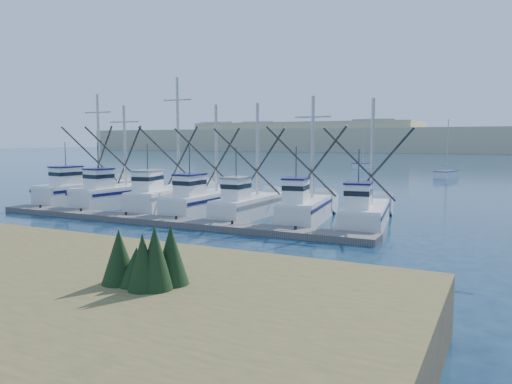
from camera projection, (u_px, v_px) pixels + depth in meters
ground at (190, 253)px, 23.46m from camera, size 500.00×500.00×0.00m
floating_dock at (163, 221)px, 31.56m from camera, size 27.24×1.91×0.36m
dune_ridge at (470, 140)px, 209.92m from camera, size 360.00×60.00×10.00m
trawler_fleet at (189, 199)px, 36.46m from camera, size 27.16×9.21×10.12m
sailboat_near at (446, 174)px, 69.54m from camera, size 2.84×5.51×8.10m
sailboat_far at (363, 166)px, 92.28m from camera, size 2.80×5.60×8.10m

